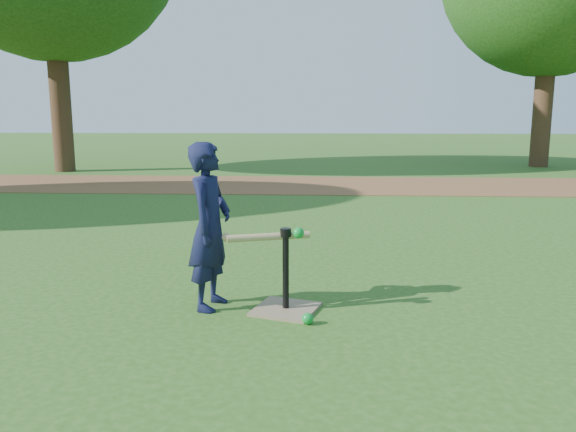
{
  "coord_description": "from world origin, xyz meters",
  "views": [
    {
      "loc": [
        0.44,
        -3.88,
        1.41
      ],
      "look_at": [
        0.2,
        0.33,
        0.65
      ],
      "focal_mm": 35.0,
      "sensor_mm": 36.0,
      "label": 1
    }
  ],
  "objects": [
    {
      "name": "ground",
      "position": [
        0.0,
        0.0,
        0.0
      ],
      "size": [
        80.0,
        80.0,
        0.0
      ],
      "primitive_type": "plane",
      "color": "#285116",
      "rests_on": "ground"
    },
    {
      "name": "dirt_strip",
      "position": [
        0.0,
        7.5,
        0.01
      ],
      "size": [
        24.0,
        3.0,
        0.01
      ],
      "primitive_type": "cube",
      "color": "brown",
      "rests_on": "ground"
    },
    {
      "name": "child",
      "position": [
        -0.35,
        0.08,
        0.61
      ],
      "size": [
        0.37,
        0.49,
        1.22
      ],
      "primitive_type": "imported",
      "rotation": [
        0.0,
        0.0,
        1.39
      ],
      "color": "#111433",
      "rests_on": "ground"
    },
    {
      "name": "wiffle_ball_ground",
      "position": [
        0.37,
        -0.24,
        0.04
      ],
      "size": [
        0.08,
        0.08,
        0.08
      ],
      "primitive_type": "sphere",
      "color": "#0C8E2B",
      "rests_on": "ground"
    },
    {
      "name": "batting_tee",
      "position": [
        0.2,
        0.03,
        0.11
      ],
      "size": [
        0.54,
        0.54,
        0.61
      ],
      "color": "#837053",
      "rests_on": "ground"
    },
    {
      "name": "swing_action",
      "position": [
        0.1,
        0.0,
        0.56
      ],
      "size": [
        0.63,
        0.23,
        0.1
      ],
      "color": "tan",
      "rests_on": "ground"
    }
  ]
}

